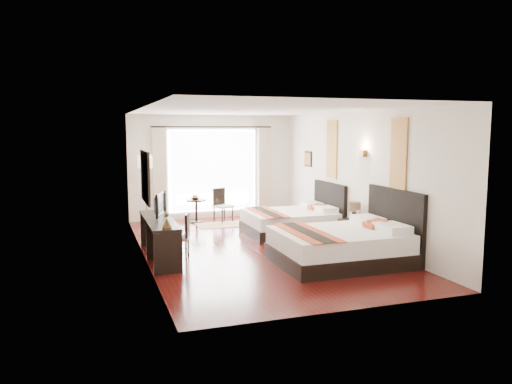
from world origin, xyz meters
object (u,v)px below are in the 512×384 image
object	(u,v)px
table_lamp	(354,208)
vase	(359,220)
television	(157,204)
console_desk	(159,239)
fruit_bowl	(195,198)
nightstand	(353,233)
desk_chair	(179,245)
bed_far	(293,221)
side_table	(196,211)
floor_lamp	(145,166)
window_chair	(223,211)
bed_near	(344,245)

from	to	relation	value
table_lamp	vase	xyz separation A→B (m)	(-0.01, -0.21, -0.21)
table_lamp	television	xyz separation A→B (m)	(-4.02, 0.55, 0.20)
console_desk	fruit_bowl	world-z (taller)	console_desk
nightstand	vase	bearing A→B (deg)	-81.52
console_desk	fruit_bowl	distance (m)	3.67
table_lamp	desk_chair	distance (m)	3.73
console_desk	bed_far	bearing A→B (deg)	21.40
side_table	floor_lamp	bearing A→B (deg)	-176.87
television	floor_lamp	world-z (taller)	floor_lamp
console_desk	floor_lamp	size ratio (longest dim) A/B	1.24
table_lamp	television	size ratio (longest dim) A/B	0.52
side_table	fruit_bowl	world-z (taller)	fruit_bowl
television	window_chair	world-z (taller)	television
television	window_chair	xyz separation A→B (m)	(2.08, 2.89, -0.71)
desk_chair	floor_lamp	bearing A→B (deg)	-68.73
vase	console_desk	distance (m)	4.04
bed_near	television	bearing A→B (deg)	150.22
nightstand	console_desk	world-z (taller)	console_desk
desk_chair	floor_lamp	size ratio (longest dim) A/B	0.49
vase	side_table	size ratio (longest dim) A/B	0.21
nightstand	table_lamp	size ratio (longest dim) A/B	1.36
vase	desk_chair	size ratio (longest dim) A/B	0.15
bed_near	table_lamp	world-z (taller)	bed_near
vase	bed_near	bearing A→B (deg)	-130.97
floor_lamp	nightstand	bearing A→B (deg)	-42.36
bed_near	nightstand	xyz separation A→B (m)	(0.86, 1.18, -0.07)
desk_chair	side_table	size ratio (longest dim) A/B	1.44
vase	side_table	bearing A→B (deg)	124.76
bed_near	nightstand	world-z (taller)	bed_near
nightstand	floor_lamp	distance (m)	5.38
table_lamp	nightstand	bearing A→B (deg)	-127.06
table_lamp	floor_lamp	size ratio (longest dim) A/B	0.23
vase	desk_chair	world-z (taller)	desk_chair
nightstand	side_table	bearing A→B (deg)	125.69
floor_lamp	fruit_bowl	size ratio (longest dim) A/B	7.85
table_lamp	television	distance (m)	4.06
console_desk	window_chair	size ratio (longest dim) A/B	2.50
nightstand	desk_chair	xyz separation A→B (m)	(-3.66, 0.02, -0.00)
television	desk_chair	xyz separation A→B (m)	(0.32, -0.58, -0.72)
nightstand	fruit_bowl	xyz separation A→B (m)	(-2.61, 3.59, 0.37)
nightstand	television	distance (m)	4.09
bed_near	floor_lamp	world-z (taller)	floor_lamp
console_desk	side_table	distance (m)	3.68
side_table	window_chair	bearing A→B (deg)	-8.87
bed_near	floor_lamp	distance (m)	5.71
nightstand	window_chair	bearing A→B (deg)	118.56
desk_chair	bed_far	bearing A→B (deg)	-135.59
television	floor_lamp	bearing A→B (deg)	17.73
side_table	table_lamp	bearing A→B (deg)	-53.53
nightstand	television	size ratio (longest dim) A/B	0.71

